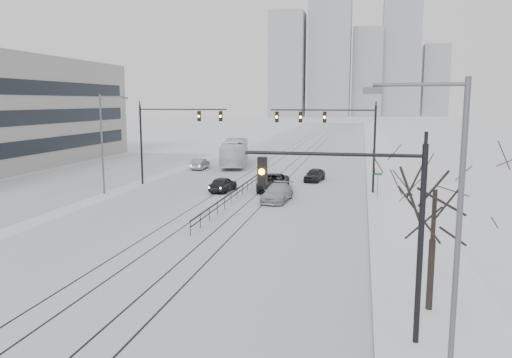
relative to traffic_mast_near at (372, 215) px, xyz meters
name	(u,v)px	position (x,y,z in m)	size (l,w,h in m)	color
road	(288,160)	(-10.79, 54.00, -4.55)	(22.00, 260.00, 0.02)	silver
sidewalk_east	(384,162)	(2.71, 54.00, -4.48)	(5.00, 260.00, 0.16)	white
curb	(366,162)	(0.26, 54.00, -4.50)	(0.10, 260.00, 0.12)	gray
parking_strip	(63,183)	(-30.79, 29.00, -4.55)	(14.00, 60.00, 0.03)	silver
tram_rails	(260,181)	(-10.79, 34.00, -4.54)	(5.30, 180.00, 0.01)	black
skyline	(354,60)	(-5.77, 267.63, 26.08)	(96.00, 48.00, 72.00)	#959BA3
traffic_mast_near	(372,215)	(0.00, 0.00, 0.00)	(6.10, 0.37, 7.00)	black
traffic_mast_ne	(337,130)	(-2.64, 29.00, 1.20)	(9.60, 0.37, 8.00)	black
traffic_mast_nw	(168,130)	(-19.31, 30.00, 1.01)	(9.10, 0.37, 8.00)	black
street_light_east	(448,219)	(1.91, -3.00, 0.65)	(2.73, 0.25, 9.00)	#595B60
street_light_west	(105,137)	(-22.99, 24.00, 0.65)	(2.73, 0.25, 9.00)	#595B60
bare_tree	(435,203)	(2.41, 3.00, -0.07)	(4.40, 4.40, 6.10)	black
median_fence	(237,194)	(-10.79, 24.00, -4.04)	(0.06, 24.00, 1.00)	black
street_sign	(378,182)	(1.01, 26.00, -2.96)	(0.70, 0.06, 2.40)	#595B60
sedan_sb_inner	(223,184)	(-13.02, 27.49, -3.86)	(1.66, 4.13, 1.41)	black
sedan_sb_outer	(200,164)	(-20.05, 41.92, -3.89)	(1.42, 4.08, 1.35)	gray
sedan_nb_front	(273,183)	(-8.45, 28.74, -3.77)	(2.63, 5.70, 1.58)	black
sedan_nb_right	(277,193)	(-7.28, 23.95, -3.85)	(2.00, 4.93, 1.43)	#ABADB3
sedan_nb_far	(315,175)	(-5.19, 35.41, -3.88)	(1.61, 4.00, 1.36)	black
box_truck	(235,153)	(-16.68, 46.18, -2.86)	(2.85, 12.19, 3.40)	white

